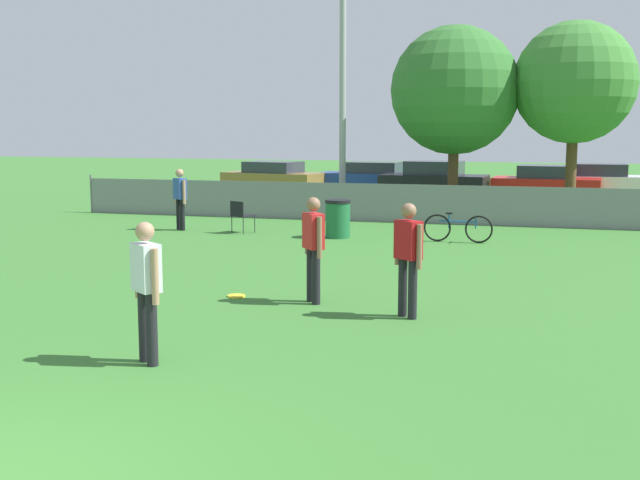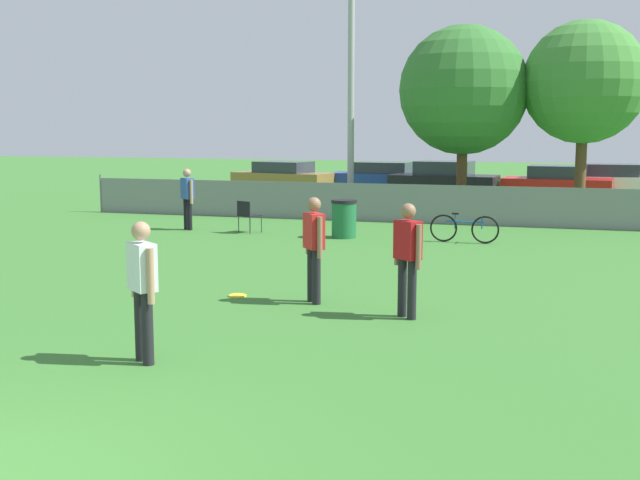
# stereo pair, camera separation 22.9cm
# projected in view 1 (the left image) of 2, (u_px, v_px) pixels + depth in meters

# --- Properties ---
(fence_backline) EXTENTS (20.00, 0.07, 1.21)m
(fence_backline) POSITION_uv_depth(u_px,v_px,m) (398.00, 203.00, 22.94)
(fence_backline) COLOR gray
(fence_backline) RESTS_ON ground_plane
(light_pole) EXTENTS (0.90, 0.36, 8.47)m
(light_pole) POSITION_uv_depth(u_px,v_px,m) (343.00, 51.00, 24.23)
(light_pole) COLOR #9E9EA3
(light_pole) RESTS_ON ground_plane
(tree_near_pole) EXTENTS (3.91, 3.91, 5.78)m
(tree_near_pole) POSITION_uv_depth(u_px,v_px,m) (455.00, 91.00, 24.35)
(tree_near_pole) COLOR brown
(tree_near_pole) RESTS_ON ground_plane
(tree_far_right) EXTENTS (3.59, 3.59, 5.81)m
(tree_far_right) POSITION_uv_depth(u_px,v_px,m) (575.00, 83.00, 23.53)
(tree_far_right) COLOR brown
(tree_far_right) RESTS_ON ground_plane
(player_receiver_white) EXTENTS (0.45, 0.41, 1.65)m
(player_receiver_white) POSITION_uv_depth(u_px,v_px,m) (146.00, 283.00, 9.12)
(player_receiver_white) COLOR black
(player_receiver_white) RESTS_ON ground_plane
(player_defender_red) EXTENTS (0.41, 0.44, 1.65)m
(player_defender_red) POSITION_uv_depth(u_px,v_px,m) (313.00, 242.00, 12.32)
(player_defender_red) COLOR black
(player_defender_red) RESTS_ON ground_plane
(player_thrower_red) EXTENTS (0.44, 0.41, 1.65)m
(player_thrower_red) POSITION_uv_depth(u_px,v_px,m) (408.00, 252.00, 11.37)
(player_thrower_red) COLOR black
(player_thrower_red) RESTS_ON ground_plane
(spectator_in_blue) EXTENTS (0.44, 0.39, 1.62)m
(spectator_in_blue) POSITION_uv_depth(u_px,v_px,m) (180.00, 195.00, 21.16)
(spectator_in_blue) COLOR black
(spectator_in_blue) RESTS_ON ground_plane
(frisbee_disc) EXTENTS (0.29, 0.29, 0.03)m
(frisbee_disc) POSITION_uv_depth(u_px,v_px,m) (236.00, 296.00, 12.91)
(frisbee_disc) COLOR yellow
(frisbee_disc) RESTS_ON ground_plane
(folding_chair_sideline) EXTENTS (0.61, 0.62, 0.83)m
(folding_chair_sideline) POSITION_uv_depth(u_px,v_px,m) (241.00, 214.00, 20.65)
(folding_chair_sideline) COLOR #333338
(folding_chair_sideline) RESTS_ON ground_plane
(bicycle_sideline) EXTENTS (1.64, 0.44, 0.70)m
(bicycle_sideline) POSITION_uv_depth(u_px,v_px,m) (458.00, 228.00, 19.00)
(bicycle_sideline) COLOR black
(bicycle_sideline) RESTS_ON ground_plane
(trash_bin) EXTENTS (0.64, 0.64, 0.94)m
(trash_bin) POSITION_uv_depth(u_px,v_px,m) (338.00, 219.00, 19.77)
(trash_bin) COLOR #1E6638
(trash_bin) RESTS_ON ground_plane
(parked_car_tan) EXTENTS (4.49, 2.59, 1.28)m
(parked_car_tan) POSITION_uv_depth(u_px,v_px,m) (273.00, 177.00, 33.93)
(parked_car_tan) COLOR black
(parked_car_tan) RESTS_ON ground_plane
(parked_car_blue) EXTENTS (4.60, 2.00, 1.27)m
(parked_car_blue) POSITION_uv_depth(u_px,v_px,m) (372.00, 177.00, 33.67)
(parked_car_blue) COLOR black
(parked_car_blue) RESTS_ON ground_plane
(parked_car_dark) EXTENTS (4.12, 2.07, 1.44)m
(parked_car_dark) POSITION_uv_depth(u_px,v_px,m) (434.00, 180.00, 30.69)
(parked_car_dark) COLOR black
(parked_car_dark) RESTS_ON ground_plane
(parked_car_red) EXTENTS (4.04, 2.11, 1.30)m
(parked_car_red) POSITION_uv_depth(u_px,v_px,m) (546.00, 183.00, 30.18)
(parked_car_red) COLOR black
(parked_car_red) RESTS_ON ground_plane
(parked_car_white) EXTENTS (4.32, 1.75, 1.32)m
(parked_car_white) POSITION_uv_depth(u_px,v_px,m) (595.00, 180.00, 31.20)
(parked_car_white) COLOR black
(parked_car_white) RESTS_ON ground_plane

